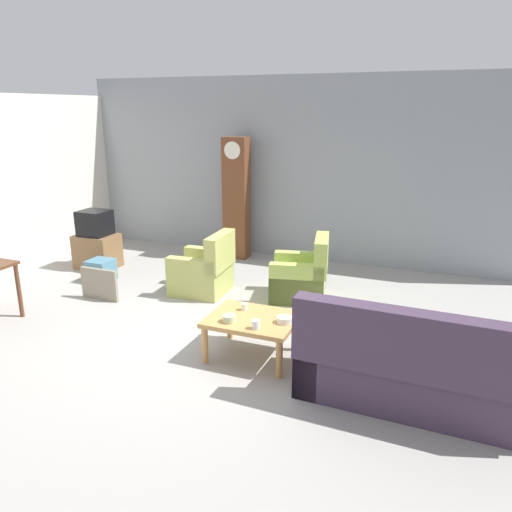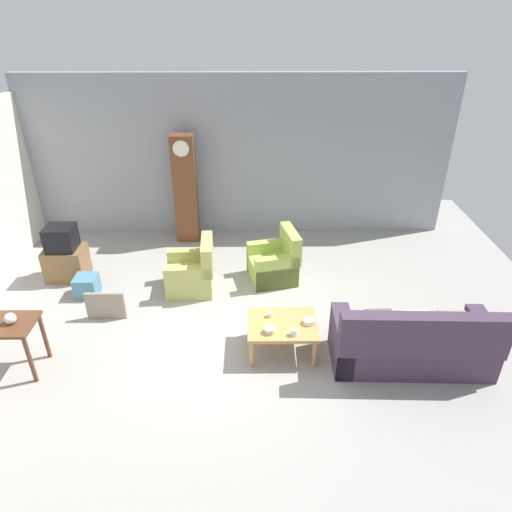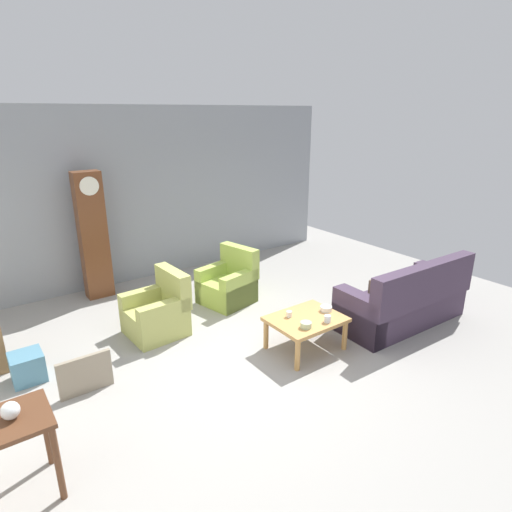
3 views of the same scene
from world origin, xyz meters
TOP-DOWN VIEW (x-y plane):
  - ground_plane at (0.00, 0.00)m, footprint 10.40×10.40m
  - garage_door_wall at (0.00, 3.60)m, footprint 8.40×0.16m
  - couch_floral at (2.39, -0.63)m, footprint 2.13×0.95m
  - armchair_olive_near at (-0.76, 1.28)m, footprint 0.83×0.80m
  - armchair_olive_far at (0.66, 1.60)m, footprint 0.93×0.91m
  - coffee_table_wood at (0.67, -0.31)m, footprint 0.96×0.76m
  - grandfather_clock at (-1.05, 3.15)m, footprint 0.44×0.30m
  - framed_picture_leaning at (-2.01, 0.46)m, footprint 0.60×0.05m
  - storage_box_blue at (-2.52, 1.12)m, footprint 0.36×0.37m
  - glass_dome_cloche at (-2.82, -0.66)m, footprint 0.15×0.15m
  - cup_white_porcelain at (0.51, -0.15)m, footprint 0.08×0.08m
  - cup_blue_rimmed at (0.81, -0.56)m, footprint 0.09×0.09m
  - bowl_white_stacked at (1.04, -0.31)m, footprint 0.16×0.16m
  - bowl_shallow_green at (0.49, -0.51)m, footprint 0.15×0.15m

SIDE VIEW (x-z plane):
  - ground_plane at x=0.00m, z-range 0.00..0.00m
  - storage_box_blue at x=-2.52m, z-range 0.00..0.35m
  - framed_picture_leaning at x=-2.01m, z-range 0.00..0.46m
  - armchair_olive_near at x=-0.76m, z-range -0.15..0.77m
  - armchair_olive_far at x=0.66m, z-range -0.15..0.77m
  - couch_floral at x=2.39m, z-range -0.16..0.88m
  - coffee_table_wood at x=0.67m, z-range 0.17..0.63m
  - bowl_white_stacked at x=1.04m, z-range 0.47..0.53m
  - bowl_shallow_green at x=0.49m, z-range 0.47..0.54m
  - cup_white_porcelain at x=0.51m, z-range 0.47..0.55m
  - cup_blue_rimmed at x=0.81m, z-range 0.47..0.56m
  - glass_dome_cloche at x=-2.82m, z-range 0.77..0.91m
  - grandfather_clock at x=-1.05m, z-range 0.01..2.18m
  - garage_door_wall at x=0.00m, z-range 0.00..3.20m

